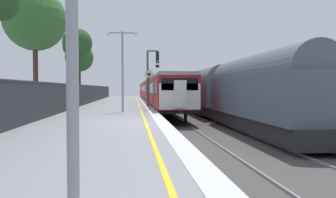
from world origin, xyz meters
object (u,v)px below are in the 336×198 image
at_px(freight_train_adjacent_track, 226,91).
at_px(background_tree_right, 33,22).
at_px(signal_gantry, 151,71).
at_px(speed_limit_sign, 149,85).
at_px(commuter_train_at_platform, 153,90).
at_px(platform_lamp_mid, 122,64).
at_px(background_tree_back, 79,59).
at_px(background_tree_centre, 76,45).

bearing_deg(freight_train_adjacent_track, background_tree_right, 174.93).
height_order(signal_gantry, background_tree_right, background_tree_right).
relative_size(freight_train_adjacent_track, speed_limit_sign, 9.52).
distance_m(commuter_train_at_platform, speed_limit_sign, 26.71).
distance_m(signal_gantry, speed_limit_sign, 4.82).
height_order(platform_lamp_mid, background_tree_right, background_tree_right).
distance_m(commuter_train_at_platform, freight_train_adjacent_track, 26.36).
bearing_deg(background_tree_right, background_tree_back, 88.72).
xyz_separation_m(speed_limit_sign, platform_lamp_mid, (-1.85, -1.90, 1.33)).
bearing_deg(background_tree_back, freight_train_adjacent_track, -55.11).
bearing_deg(commuter_train_at_platform, freight_train_adjacent_track, -81.26).
bearing_deg(speed_limit_sign, signal_gantry, 85.35).
distance_m(freight_train_adjacent_track, speed_limit_sign, 5.90).
relative_size(freight_train_adjacent_track, platform_lamp_mid, 5.15).
bearing_deg(freight_train_adjacent_track, background_tree_centre, 134.51).
bearing_deg(background_tree_right, commuter_train_at_platform, 67.20).
distance_m(platform_lamp_mid, background_tree_back, 23.53).
xyz_separation_m(background_tree_centre, background_tree_right, (-1.15, -12.22, 0.12)).
relative_size(platform_lamp_mid, background_tree_centre, 0.64).
bearing_deg(commuter_train_at_platform, signal_gantry, -93.82).
distance_m(platform_lamp_mid, background_tree_right, 8.42).
height_order(commuter_train_at_platform, platform_lamp_mid, platform_lamp_mid).
xyz_separation_m(commuter_train_at_platform, platform_lamp_mid, (-3.69, -28.54, 1.89)).
relative_size(platform_lamp_mid, background_tree_back, 0.71).
height_order(speed_limit_sign, background_tree_back, background_tree_back).
bearing_deg(speed_limit_sign, background_tree_centre, 117.78).
distance_m(background_tree_right, background_tree_back, 18.83).
relative_size(commuter_train_at_platform, platform_lamp_mid, 11.24).
xyz_separation_m(commuter_train_at_platform, background_tree_back, (-10.00, -5.99, 4.17)).
bearing_deg(background_tree_right, signal_gantry, 17.32).
xyz_separation_m(signal_gantry, background_tree_centre, (-7.80, 9.43, 3.41)).
xyz_separation_m(commuter_train_at_platform, background_tree_centre, (-9.26, -12.56, 5.17)).
xyz_separation_m(freight_train_adjacent_track, signal_gantry, (-5.47, 4.07, 1.64)).
distance_m(background_tree_centre, background_tree_right, 12.27).
relative_size(signal_gantry, platform_lamp_mid, 0.91).
bearing_deg(signal_gantry, background_tree_right, -162.68).
relative_size(freight_train_adjacent_track, background_tree_right, 3.02).
xyz_separation_m(background_tree_right, background_tree_back, (0.42, 18.79, -1.12)).
bearing_deg(freight_train_adjacent_track, commuter_train_at_platform, 98.74).
height_order(commuter_train_at_platform, background_tree_back, background_tree_back).
distance_m(signal_gantry, platform_lamp_mid, 6.92).
distance_m(signal_gantry, background_tree_right, 10.02).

